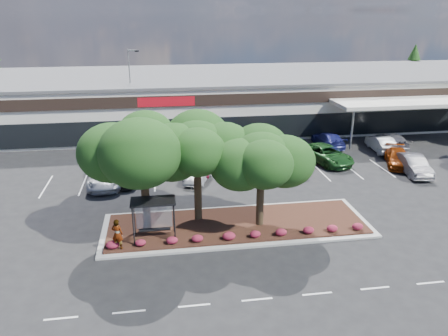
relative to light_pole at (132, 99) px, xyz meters
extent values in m
plane|color=black|center=(9.74, -28.02, -4.38)|extent=(160.00, 160.00, 0.00)
cube|color=white|center=(9.74, 5.98, -1.38)|extent=(80.00, 20.00, 6.00)
cube|color=#555558|center=(9.74, 5.98, 1.72)|extent=(80.40, 20.40, 0.30)
cube|color=black|center=(9.74, -4.07, 0.42)|extent=(80.00, 0.25, 1.20)
cube|color=black|center=(9.74, -4.07, -2.78)|extent=(60.00, 0.18, 2.60)
cube|color=#B80D19|center=(3.74, -4.14, 0.42)|extent=(6.00, 0.12, 1.00)
cube|color=white|center=(29.74, -6.52, 0.02)|extent=(16.00, 5.00, 0.40)
cylinder|color=gray|center=(22.74, -8.52, -2.28)|extent=(0.24, 0.24, 4.20)
cube|color=#A8A7A2|center=(7.74, -24.02, -4.31)|extent=(18.00, 6.00, 0.15)
cube|color=#43251A|center=(7.74, -24.02, -4.18)|extent=(17.20, 5.20, 0.12)
cube|color=silver|center=(-2.26, -32.02, -4.37)|extent=(1.60, 0.12, 0.01)
cube|color=silver|center=(0.94, -32.02, -4.37)|extent=(1.60, 0.12, 0.01)
cube|color=silver|center=(4.14, -32.02, -4.37)|extent=(1.60, 0.12, 0.01)
cube|color=silver|center=(7.34, -32.02, -4.37)|extent=(1.60, 0.12, 0.01)
cube|color=silver|center=(10.54, -32.02, -4.37)|extent=(1.60, 0.12, 0.01)
cube|color=silver|center=(13.74, -32.02, -4.37)|extent=(1.60, 0.12, 0.01)
cube|color=silver|center=(16.94, -32.02, -4.37)|extent=(1.60, 0.12, 0.01)
cube|color=silver|center=(-6.76, -14.52, -4.37)|extent=(0.12, 5.00, 0.01)
cube|color=silver|center=(-3.76, -14.52, -4.37)|extent=(0.12, 5.00, 0.01)
cube|color=silver|center=(-0.76, -14.52, -4.37)|extent=(0.12, 5.00, 0.01)
cube|color=silver|center=(2.24, -14.52, -4.37)|extent=(0.12, 5.00, 0.01)
cube|color=silver|center=(5.24, -14.52, -4.37)|extent=(0.12, 5.00, 0.01)
cube|color=silver|center=(8.24, -14.52, -4.37)|extent=(0.12, 5.00, 0.01)
cube|color=silver|center=(11.24, -14.52, -4.37)|extent=(0.12, 5.00, 0.01)
cube|color=silver|center=(14.24, -14.52, -4.37)|extent=(0.12, 5.00, 0.01)
cube|color=silver|center=(17.24, -14.52, -4.37)|extent=(0.12, 5.00, 0.01)
cube|color=silver|center=(20.24, -14.52, -4.37)|extent=(0.12, 5.00, 0.01)
cube|color=silver|center=(23.24, -14.52, -4.37)|extent=(0.12, 5.00, 0.01)
cube|color=silver|center=(26.24, -14.52, -4.37)|extent=(0.12, 5.00, 0.01)
cylinder|color=black|center=(0.99, -24.57, -2.87)|extent=(0.08, 0.08, 2.50)
cylinder|color=black|center=(3.49, -24.57, -2.87)|extent=(0.08, 0.08, 2.50)
cylinder|color=black|center=(0.99, -25.87, -2.87)|extent=(0.08, 0.08, 2.50)
cylinder|color=black|center=(3.49, -25.87, -2.87)|extent=(0.08, 0.08, 2.50)
cube|color=black|center=(2.24, -25.22, -1.58)|extent=(2.75, 1.55, 0.10)
cube|color=silver|center=(2.24, -24.57, -2.75)|extent=(2.30, 0.03, 2.00)
cube|color=black|center=(2.24, -24.97, -3.67)|extent=(2.00, 0.35, 0.06)
cone|color=black|center=(43.74, 15.98, 0.12)|extent=(3.96, 3.96, 9.00)
imported|color=#594C47|center=(0.05, -26.20, -3.15)|extent=(0.82, 0.68, 1.94)
cube|color=#A8A7A2|center=(-0.10, -0.02, -4.18)|extent=(0.50, 0.50, 0.40)
cylinder|color=gray|center=(-0.10, -0.02, 0.76)|extent=(0.14, 0.14, 9.48)
cube|color=gray|center=(0.34, 0.05, 5.35)|extent=(0.92, 0.35, 0.14)
cube|color=black|center=(0.84, 0.12, 5.28)|extent=(0.49, 0.36, 0.18)
imported|color=#A6A9B1|center=(-1.88, -14.87, -3.57)|extent=(2.95, 5.92, 1.61)
imported|color=black|center=(0.22, -14.24, -3.59)|extent=(4.00, 5.89, 1.58)
imported|color=maroon|center=(5.56, -13.57, -3.71)|extent=(2.96, 5.15, 1.35)
imported|color=#9EA0A9|center=(6.05, -15.08, -3.67)|extent=(3.08, 4.57, 1.43)
imported|color=maroon|center=(14.52, -13.97, -3.59)|extent=(2.00, 4.88, 1.57)
imported|color=#77330A|center=(13.57, -13.10, -3.54)|extent=(3.36, 6.32, 1.69)
imported|color=#184419|center=(18.60, -12.29, -3.55)|extent=(4.48, 6.57, 1.67)
imported|color=#56545C|center=(25.19, -16.30, -3.54)|extent=(2.49, 5.30, 1.68)
imported|color=#782906|center=(25.01, -14.01, -3.64)|extent=(3.80, 5.52, 1.48)
imported|color=#A0A6AB|center=(-0.19, -6.97, -3.63)|extent=(3.10, 5.64, 1.50)
imported|color=silver|center=(1.13, -8.03, -3.63)|extent=(2.10, 4.70, 1.50)
imported|color=#881501|center=(8.23, -7.81, -3.53)|extent=(3.11, 6.10, 1.69)
imported|color=navy|center=(11.52, -9.65, -3.54)|extent=(2.97, 5.21, 1.67)
imported|color=#1A4C28|center=(13.45, -8.88, -3.72)|extent=(3.08, 5.09, 1.32)
imported|color=#154312|center=(17.03, -8.50, -3.68)|extent=(1.83, 4.18, 1.40)
imported|color=navy|center=(20.76, -7.25, -3.60)|extent=(2.37, 5.46, 1.56)
imported|color=silver|center=(25.60, -9.62, -3.57)|extent=(2.18, 5.04, 1.61)
imported|color=slate|center=(27.28, -8.66, -3.60)|extent=(2.65, 5.56, 1.56)
camera|label=1|loc=(2.87, -50.14, 9.49)|focal=35.00mm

